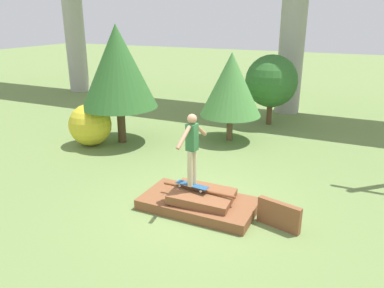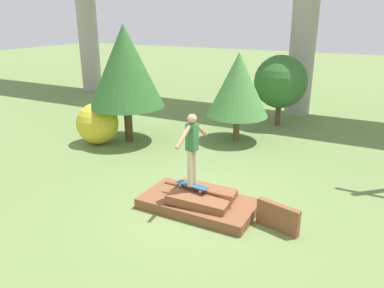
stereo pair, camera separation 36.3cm
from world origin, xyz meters
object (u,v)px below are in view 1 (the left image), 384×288
bush_yellow_flowering (90,125)px  tree_mid_back (271,81)px  skater (192,145)px  tree_behind_right (118,67)px  tree_behind_left (231,85)px  skateboard (192,185)px

bush_yellow_flowering → tree_mid_back: bearing=46.1°
skater → tree_behind_right: (-4.24, 3.30, 1.07)m
tree_behind_left → tree_behind_right: (-3.36, -1.80, 0.63)m
skateboard → skater: (0.00, 0.00, 0.98)m
tree_mid_back → bush_yellow_flowering: bearing=-133.9°
skater → tree_mid_back: 7.74m
skateboard → bush_yellow_flowering: bearing=152.6°
tree_behind_left → tree_behind_right: tree_behind_right is taller
tree_mid_back → bush_yellow_flowering: 7.19m
tree_behind_right → tree_mid_back: bearing=47.0°
tree_behind_right → tree_mid_back: 6.13m
skateboard → bush_yellow_flowering: size_ratio=0.57×
skater → skateboard: bearing=180.0°
skateboard → tree_mid_back: bearing=90.7°
tree_mid_back → skateboard: bearing=-89.3°
tree_behind_right → bush_yellow_flowering: (-0.79, -0.69, -1.91)m
skater → tree_mid_back: tree_mid_back is taller
skater → tree_mid_back: (-0.10, 7.74, 0.20)m
skater → tree_mid_back: bearing=90.7°
tree_mid_back → bush_yellow_flowering: (-4.93, -5.13, -1.05)m
skater → tree_behind_left: 5.19m
skateboard → tree_behind_right: bearing=142.1°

